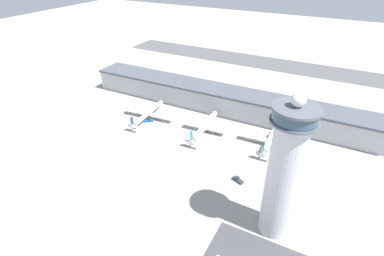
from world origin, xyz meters
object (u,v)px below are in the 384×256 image
object	(u,v)px
airplane_gate_alpha	(148,114)
airplane_gate_bravo	(204,127)
airplane_gate_charlie	(270,141)
service_truck_baggage	(238,180)
service_truck_catering	(279,164)
control_tower	(284,172)
service_truck_fuel	(149,120)

from	to	relation	value
airplane_gate_alpha	airplane_gate_bravo	distance (m)	46.28
airplane_gate_charlie	service_truck_baggage	distance (m)	42.58
airplane_gate_bravo	airplane_gate_charlie	size ratio (longest dim) A/B	1.10
service_truck_catering	service_truck_baggage	distance (m)	30.11
control_tower	airplane_gate_bravo	xyz separation A→B (m)	(-64.94, 61.38, -29.55)
airplane_gate_bravo	service_truck_baggage	distance (m)	54.73
airplane_gate_alpha	service_truck_baggage	size ratio (longest dim) A/B	6.10
service_truck_fuel	service_truck_baggage	size ratio (longest dim) A/B	0.97
airplane_gate_alpha	service_truck_catering	bearing A→B (deg)	-6.30
airplane_gate_alpha	service_truck_fuel	world-z (taller)	airplane_gate_alpha
airplane_gate_charlie	service_truck_fuel	bearing A→B (deg)	-173.86
airplane_gate_charlie	service_truck_catering	distance (m)	20.49
service_truck_catering	service_truck_fuel	xyz separation A→B (m)	(-99.21, 7.65, -0.05)
control_tower	airplane_gate_bravo	size ratio (longest dim) A/B	1.53
airplane_gate_bravo	service_truck_catering	world-z (taller)	airplane_gate_bravo
service_truck_fuel	airplane_gate_bravo	bearing A→B (deg)	7.52
airplane_gate_bravo	airplane_gate_charlie	distance (m)	45.73
service_truck_baggage	service_truck_fuel	bearing A→B (deg)	158.44
airplane_gate_alpha	service_truck_baggage	world-z (taller)	airplane_gate_alpha
airplane_gate_alpha	control_tower	bearing A→B (deg)	-28.10
service_truck_fuel	control_tower	bearing A→B (deg)	-27.31
airplane_gate_charlie	control_tower	bearing A→B (deg)	-73.45
airplane_gate_bravo	service_truck_catering	xyz separation A→B (m)	(56.26, -13.32, -3.04)
control_tower	service_truck_baggage	bearing A→B (deg)	137.94
airplane_gate_alpha	airplane_gate_bravo	world-z (taller)	airplane_gate_bravo
control_tower	service_truck_fuel	world-z (taller)	control_tower
airplane_gate_alpha	service_truck_catering	distance (m)	103.16
airplane_gate_bravo	airplane_gate_alpha	bearing A→B (deg)	-177.51
service_truck_catering	airplane_gate_bravo	bearing A→B (deg)	166.68
airplane_gate_bravo	airplane_gate_charlie	bearing A→B (deg)	4.83
control_tower	airplane_gate_alpha	distance (m)	129.46
airplane_gate_alpha	airplane_gate_bravo	bearing A→B (deg)	2.49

